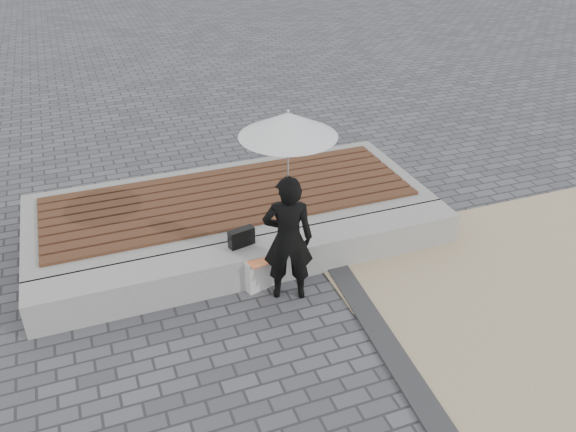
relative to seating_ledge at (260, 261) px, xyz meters
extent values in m
plane|color=#515156|center=(0.00, -1.60, -0.20)|extent=(80.00, 80.00, 0.00)
cube|color=#313134|center=(0.75, -2.10, -0.18)|extent=(0.61, 5.20, 0.04)
cube|color=#A8A7A3|center=(0.00, 0.00, 0.00)|extent=(5.00, 0.45, 0.40)
cube|color=#979792|center=(0.00, 1.20, 0.00)|extent=(5.00, 2.00, 0.40)
imported|color=black|center=(0.18, -0.45, 0.52)|extent=(0.61, 0.50, 1.45)
cylinder|color=#B7B7BC|center=(0.18, -0.45, 1.20)|extent=(0.02, 0.02, 0.94)
cone|color=silver|center=(0.18, -0.45, 1.79)|extent=(0.94, 0.94, 0.23)
sphere|color=#B7B7BC|center=(0.18, -0.45, 1.92)|extent=(0.03, 0.03, 0.03)
cube|color=black|center=(-0.18, 0.08, 0.30)|extent=(0.31, 0.17, 0.21)
cube|color=silver|center=(-0.06, -0.20, -0.01)|extent=(0.39, 0.25, 0.38)
cube|color=#E42844|center=(-0.06, -0.25, 0.19)|extent=(0.33, 0.27, 0.01)
camera|label=1|loc=(-1.67, -5.33, 3.87)|focal=37.29mm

